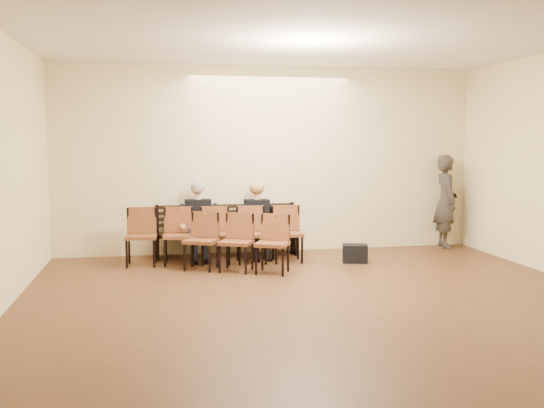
% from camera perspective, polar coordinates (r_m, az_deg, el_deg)
% --- Properties ---
extents(ground, '(10.00, 10.00, 0.00)m').
position_cam_1_polar(ground, '(6.97, 7.60, -11.73)').
color(ground, brown).
rests_on(ground, ground).
extents(room_walls, '(8.02, 10.01, 3.51)m').
position_cam_1_polar(room_walls, '(7.40, 5.92, 9.23)').
color(room_walls, '#F7EAB1').
rests_on(room_walls, ground).
extents(bench, '(2.60, 0.90, 0.45)m').
position_cam_1_polar(bench, '(11.17, -4.23, -3.76)').
color(bench, black).
rests_on(bench, ground).
extents(seated_man, '(0.58, 0.80, 1.39)m').
position_cam_1_polar(seated_man, '(10.94, -6.94, -1.52)').
color(seated_man, black).
rests_on(seated_man, ground).
extents(seated_woman, '(0.55, 0.77, 1.29)m').
position_cam_1_polar(seated_woman, '(11.07, -1.35, -1.64)').
color(seated_woman, black).
rests_on(seated_woman, ground).
extents(laptop, '(0.35, 0.28, 0.24)m').
position_cam_1_polar(laptop, '(10.80, -6.79, -2.28)').
color(laptop, '#BABABF').
rests_on(laptop, bench).
extents(water_bottle, '(0.08, 0.08, 0.22)m').
position_cam_1_polar(water_bottle, '(10.90, -0.30, -2.21)').
color(water_bottle, silver).
rests_on(water_bottle, bench).
extents(bag, '(0.48, 0.39, 0.31)m').
position_cam_1_polar(bag, '(10.68, 7.82, -4.63)').
color(bag, black).
rests_on(bag, ground).
extents(passerby, '(0.61, 0.83, 2.11)m').
position_cam_1_polar(passerby, '(12.43, 16.06, 0.88)').
color(passerby, '#35312C').
rests_on(passerby, ground).
extents(chair_row_front, '(3.05, 0.73, 0.99)m').
position_cam_1_polar(chair_row_front, '(10.46, -5.35, -2.95)').
color(chair_row_front, brown).
rests_on(chair_row_front, ground).
extents(chair_row_back, '(1.76, 1.18, 0.95)m').
position_cam_1_polar(chair_row_back, '(9.82, -3.40, -3.64)').
color(chair_row_back, brown).
rests_on(chair_row_back, ground).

